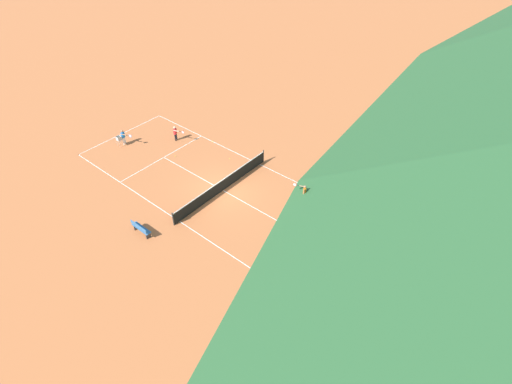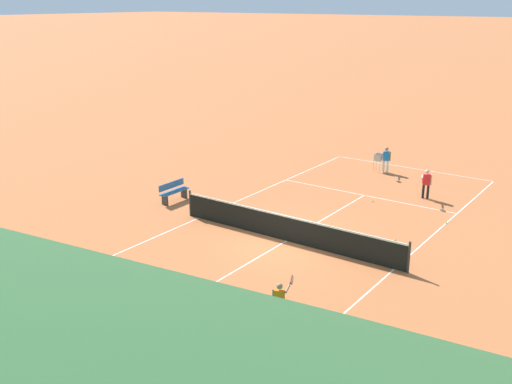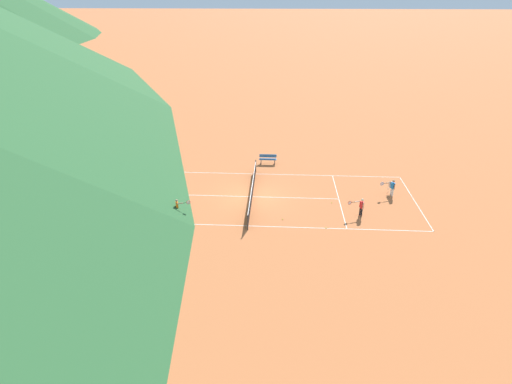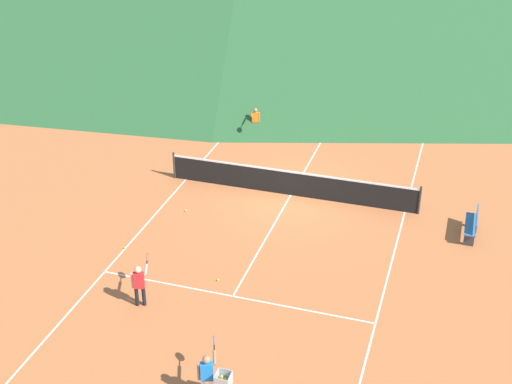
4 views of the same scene
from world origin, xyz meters
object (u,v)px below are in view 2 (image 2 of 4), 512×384
(player_near_service, at_px, (386,158))
(tennis_ball_alley_left, at_px, (166,376))
(ball_hopper, at_px, (378,158))
(tennis_ball_by_net_left, at_px, (446,222))
(player_far_baseline, at_px, (426,182))
(tennis_ball_alley_right, at_px, (373,201))
(courtside_bench, at_px, (174,191))
(tennis_net, at_px, (287,228))
(tennis_ball_by_net_right, at_px, (395,240))
(player_near_baseline, at_px, (280,299))

(player_near_service, distance_m, tennis_ball_alley_left, 19.03)
(ball_hopper, bearing_deg, tennis_ball_by_net_left, 134.60)
(player_far_baseline, bearing_deg, tennis_ball_by_net_left, 125.51)
(tennis_ball_alley_right, distance_m, courtside_bench, 8.53)
(tennis_net, bearing_deg, tennis_ball_by_net_right, -144.53)
(tennis_net, xyz_separation_m, tennis_ball_alley_right, (-0.67, -5.81, -0.47))
(player_far_baseline, bearing_deg, player_near_service, -42.43)
(player_near_service, distance_m, player_far_baseline, 4.19)
(player_far_baseline, xyz_separation_m, tennis_ball_alley_left, (0.23, 15.97, -0.72))
(player_far_baseline, xyz_separation_m, player_near_baseline, (-0.55, 12.39, -0.07))
(tennis_ball_alley_right, relative_size, ball_hopper, 0.07)
(tennis_net, relative_size, tennis_ball_alley_right, 139.09)
(tennis_ball_alley_left, bearing_deg, tennis_ball_alley_right, -84.22)
(tennis_ball_alley_right, bearing_deg, courtside_bench, 34.60)
(ball_hopper, xyz_separation_m, courtside_bench, (5.18, 9.42, -0.20))
(tennis_ball_by_net_left, distance_m, tennis_ball_alley_left, 13.66)
(tennis_net, bearing_deg, player_near_service, -85.85)
(player_far_baseline, bearing_deg, player_near_baseline, 92.55)
(tennis_net, xyz_separation_m, courtside_bench, (6.34, -0.97, -0.05))
(tennis_net, xyz_separation_m, tennis_ball_by_net_right, (-3.17, -2.26, -0.47))
(tennis_ball_alley_left, bearing_deg, player_far_baseline, -90.81)
(player_far_baseline, height_order, tennis_ball_alley_left, player_far_baseline)
(player_near_baseline, xyz_separation_m, tennis_ball_by_net_right, (-0.27, -7.13, -0.65))
(tennis_ball_alley_left, relative_size, ball_hopper, 0.07)
(player_near_baseline, bearing_deg, player_far_baseline, -87.45)
(tennis_net, distance_m, player_far_baseline, 7.88)
(player_far_baseline, distance_m, tennis_ball_alley_left, 15.99)
(tennis_ball_by_net_left, bearing_deg, player_near_service, -47.47)
(tennis_net, bearing_deg, tennis_ball_by_net_left, -128.98)
(tennis_ball_by_net_right, height_order, ball_hopper, ball_hopper)
(player_near_baseline, height_order, tennis_ball_alley_left, player_near_baseline)
(tennis_ball_alley_right, bearing_deg, player_far_baseline, -134.44)
(courtside_bench, bearing_deg, ball_hopper, -118.80)
(tennis_net, bearing_deg, tennis_ball_alley_right, -96.59)
(player_near_baseline, bearing_deg, player_near_service, -76.53)
(player_near_baseline, relative_size, ball_hopper, 1.31)
(tennis_ball_by_net_left, bearing_deg, courtside_bench, 21.39)
(player_near_baseline, distance_m, tennis_ball_alley_right, 10.94)
(player_far_baseline, height_order, courtside_bench, player_far_baseline)
(tennis_net, distance_m, courtside_bench, 6.42)
(tennis_ball_alley_left, relative_size, tennis_ball_by_net_right, 1.00)
(ball_hopper, bearing_deg, tennis_net, 96.39)
(player_near_service, height_order, ball_hopper, player_near_service)
(player_near_service, relative_size, ball_hopper, 1.46)
(player_far_baseline, relative_size, tennis_ball_by_net_left, 19.63)
(player_near_baseline, bearing_deg, ball_hopper, -75.11)
(tennis_net, bearing_deg, tennis_ball_alley_left, 104.05)
(player_near_service, bearing_deg, tennis_ball_by_net_left, 132.53)
(tennis_ball_alley_right, xyz_separation_m, courtside_bench, (7.02, 4.84, 0.42))
(tennis_net, height_order, player_near_baseline, player_near_baseline)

